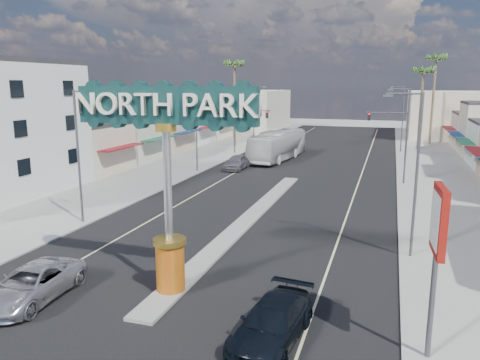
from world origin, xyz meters
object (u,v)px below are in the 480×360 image
Objects in this scene: gateway_sign at (167,166)px; palm_left_far at (235,69)px; traffic_signal_left at (247,122)px; traffic_signal_right at (391,126)px; streetlight_r_near at (414,167)px; city_bus at (278,145)px; streetlight_r_mid at (405,131)px; bank_pylon_sign at (438,230)px; streetlight_r_far at (402,116)px; car_parked_left at (237,162)px; suv_left at (32,284)px; suv_right at (272,323)px; palm_right_mid at (423,75)px; streetlight_l_near at (80,150)px; palm_right_far at (436,63)px; streetlight_l_far at (255,113)px; streetlight_l_mid at (198,125)px.

gateway_sign is 50.06m from palm_left_far.
traffic_signal_left and traffic_signal_right have the same top height.
streetlight_r_near is 0.69× the size of city_bus.
gateway_sign reaches higher than streetlight_r_mid.
traffic_signal_left is 6.60m from city_bus.
streetlight_r_near is 10.07m from bank_pylon_sign.
car_parked_left is (-17.36, -19.43, -4.25)m from streetlight_r_far.
suv_left is (-15.94, -52.55, -4.31)m from streetlight_r_far.
palm_left_far is 54.89m from suv_right.
palm_right_mid is 2.35× the size of suv_right.
suv_right is 35.37m from car_parked_left.
palm_right_far reaches higher than streetlight_l_near.
palm_right_mid is 24.69m from city_bus.
streetlight_l_near is at bearing -92.10° from traffic_signal_left.
streetlight_l_near is 23.23m from car_parked_left.
streetlight_r_mid is 31.47m from palm_left_far.
streetlight_r_mid reaches higher than traffic_signal_right.
gateway_sign is 7.91m from suv_right.
palm_right_mid is at bearing 57.31° from streetlight_r_far.
streetlight_r_mid is at bearing -46.52° from streetlight_l_far.
car_parked_left is at bearing 36.26° from streetlight_l_mid.
city_bus is (6.30, -11.47, -3.25)m from streetlight_l_far.
streetlight_r_far is at bearing -114.55° from palm_right_far.
traffic_signal_right is 0.99× the size of bank_pylon_sign.
traffic_signal_right is 47.04m from suv_left.
suv_right is (-5.02, -30.58, -4.32)m from streetlight_r_mid.
car_parked_left is (6.07, -17.43, -10.68)m from palm_left_far.
streetlight_l_far is 20.20m from car_parked_left.
traffic_signal_left is at bearing 144.50° from streetlight_r_mid.
traffic_signal_left is at bearing 87.90° from streetlight_l_near.
traffic_signal_right is 1.17× the size of suv_right.
streetlight_l_far is at bearing 113.20° from suv_right.
city_bus is at bearing 71.56° from car_parked_left.
streetlight_l_mid is at bearing 136.21° from streetlight_r_near.
traffic_signal_right is 0.46× the size of palm_left_far.
traffic_signal_right is 34.03m from streetlight_r_near.
bank_pylon_sign is (0.40, -10.05, -0.38)m from streetlight_r_near.
traffic_signal_right is at bearing -107.90° from palm_right_far.
traffic_signal_right is 44.87m from suv_right.
palm_left_far is at bearing 139.52° from streetlight_r_mid.
traffic_signal_right is 0.43× the size of palm_right_far.
traffic_signal_right is at bearing 92.10° from streetlight_r_near.
palm_right_far is at bearing 65.45° from streetlight_r_far.
car_parked_left is (-21.93, -29.43, -11.57)m from palm_right_far.
traffic_signal_left is 26.01m from palm_right_mid.
streetlight_l_mid is at bearing 96.32° from suv_left.
bank_pylon_sign is (23.83, -50.05, -6.81)m from palm_left_far.
streetlight_l_far is 20.87m from streetlight_r_far.
suv_right is at bearing -178.13° from bank_pylon_sign.
streetlight_l_far is at bearing 133.48° from streetlight_r_mid.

